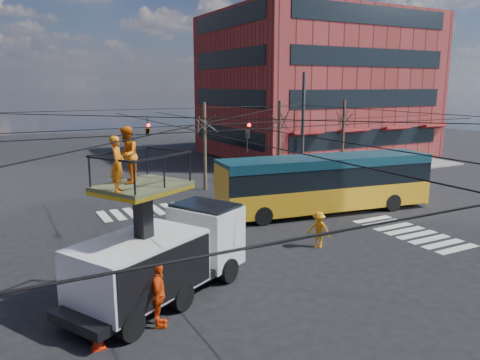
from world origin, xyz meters
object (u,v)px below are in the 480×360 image
traffic_cone (98,336)px  city_bus (326,182)px  utility_truck (162,241)px  flagger (319,230)px  worker_ground (158,295)px

traffic_cone → city_bus: bearing=30.2°
utility_truck → traffic_cone: 3.82m
utility_truck → traffic_cone: utility_truck is taller
utility_truck → flagger: 7.95m
city_bus → traffic_cone: 16.65m
worker_ground → flagger: (8.50, 3.38, -0.19)m
city_bus → flagger: size_ratio=7.76×
city_bus → worker_ground: 14.84m
worker_ground → traffic_cone: bearing=120.0°
utility_truck → city_bus: (11.70, 6.10, -0.25)m
utility_truck → flagger: size_ratio=4.44×
city_bus → traffic_cone: (-14.34, -8.34, -1.37)m
city_bus → flagger: (-3.98, -4.61, -0.91)m
city_bus → traffic_cone: city_bus is taller
traffic_cone → flagger: (10.37, 3.73, 0.46)m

